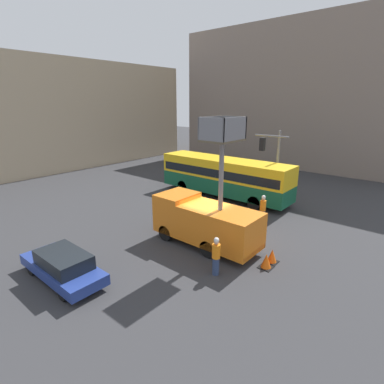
{
  "coord_description": "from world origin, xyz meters",
  "views": [
    {
      "loc": [
        -12.57,
        -9.54,
        7.69
      ],
      "look_at": [
        -0.48,
        0.63,
        2.9
      ],
      "focal_mm": 28.0,
      "sensor_mm": 36.0,
      "label": 1
    }
  ],
  "objects_px": {
    "utility_truck": "(205,219)",
    "parked_car_curbside": "(63,266)",
    "road_worker_near_truck": "(216,256)",
    "traffic_light_pole": "(272,157)",
    "traffic_cone_near_truck": "(266,261)",
    "traffic_cone_mid_road": "(272,256)",
    "city_bus": "(224,175)",
    "road_worker_directing": "(263,209)"
  },
  "relations": [
    {
      "from": "parked_car_curbside",
      "to": "utility_truck",
      "type": "bearing_deg",
      "value": -22.03
    },
    {
      "from": "city_bus",
      "to": "road_worker_directing",
      "type": "bearing_deg",
      "value": 157.86
    },
    {
      "from": "city_bus",
      "to": "road_worker_directing",
      "type": "distance_m",
      "value": 6.1
    },
    {
      "from": "traffic_light_pole",
      "to": "road_worker_directing",
      "type": "relative_size",
      "value": 2.93
    },
    {
      "from": "parked_car_curbside",
      "to": "traffic_cone_near_truck",
      "type": "bearing_deg",
      "value": -43.83
    },
    {
      "from": "parked_car_curbside",
      "to": "traffic_cone_mid_road",
      "type": "bearing_deg",
      "value": -41.08
    },
    {
      "from": "utility_truck",
      "to": "city_bus",
      "type": "bearing_deg",
      "value": 27.81
    },
    {
      "from": "traffic_cone_near_truck",
      "to": "parked_car_curbside",
      "type": "height_order",
      "value": "parked_car_curbside"
    },
    {
      "from": "road_worker_directing",
      "to": "road_worker_near_truck",
      "type": "bearing_deg",
      "value": -73.93
    },
    {
      "from": "utility_truck",
      "to": "parked_car_curbside",
      "type": "height_order",
      "value": "utility_truck"
    },
    {
      "from": "road_worker_near_truck",
      "to": "traffic_cone_mid_road",
      "type": "relative_size",
      "value": 2.67
    },
    {
      "from": "traffic_light_pole",
      "to": "parked_car_curbside",
      "type": "xyz_separation_m",
      "value": [
        -15.23,
        2.44,
        -3.08
      ]
    },
    {
      "from": "city_bus",
      "to": "utility_truck",
      "type": "bearing_deg",
      "value": 126.45
    },
    {
      "from": "city_bus",
      "to": "traffic_cone_mid_road",
      "type": "relative_size",
      "value": 16.37
    },
    {
      "from": "traffic_cone_near_truck",
      "to": "city_bus",
      "type": "bearing_deg",
      "value": 44.81
    },
    {
      "from": "traffic_cone_mid_road",
      "to": "traffic_light_pole",
      "type": "bearing_deg",
      "value": 27.32
    },
    {
      "from": "road_worker_near_truck",
      "to": "road_worker_directing",
      "type": "bearing_deg",
      "value": 30.07
    },
    {
      "from": "road_worker_near_truck",
      "to": "parked_car_curbside",
      "type": "relative_size",
      "value": 0.4
    },
    {
      "from": "city_bus",
      "to": "road_worker_directing",
      "type": "relative_size",
      "value": 5.93
    },
    {
      "from": "utility_truck",
      "to": "road_worker_near_truck",
      "type": "bearing_deg",
      "value": -132.68
    },
    {
      "from": "city_bus",
      "to": "road_worker_near_truck",
      "type": "distance_m",
      "value": 11.96
    },
    {
      "from": "utility_truck",
      "to": "traffic_cone_mid_road",
      "type": "relative_size",
      "value": 10.07
    },
    {
      "from": "traffic_cone_mid_road",
      "to": "city_bus",
      "type": "bearing_deg",
      "value": 47.21
    },
    {
      "from": "traffic_light_pole",
      "to": "traffic_cone_near_truck",
      "type": "height_order",
      "value": "traffic_light_pole"
    },
    {
      "from": "traffic_cone_near_truck",
      "to": "traffic_cone_mid_road",
      "type": "distance_m",
      "value": 0.66
    },
    {
      "from": "traffic_light_pole",
      "to": "traffic_cone_mid_road",
      "type": "bearing_deg",
      "value": -152.68
    },
    {
      "from": "city_bus",
      "to": "traffic_cone_near_truck",
      "type": "distance_m",
      "value": 11.4
    },
    {
      "from": "city_bus",
      "to": "road_worker_directing",
      "type": "height_order",
      "value": "city_bus"
    },
    {
      "from": "city_bus",
      "to": "traffic_cone_near_truck",
      "type": "height_order",
      "value": "city_bus"
    },
    {
      "from": "utility_truck",
      "to": "parked_car_curbside",
      "type": "bearing_deg",
      "value": 157.97
    },
    {
      "from": "city_bus",
      "to": "traffic_light_pole",
      "type": "xyz_separation_m",
      "value": [
        0.46,
        -3.91,
        1.89
      ]
    },
    {
      "from": "traffic_light_pole",
      "to": "road_worker_near_truck",
      "type": "height_order",
      "value": "traffic_light_pole"
    },
    {
      "from": "parked_car_curbside",
      "to": "traffic_light_pole",
      "type": "bearing_deg",
      "value": -9.1
    },
    {
      "from": "road_worker_near_truck",
      "to": "road_worker_directing",
      "type": "distance_m",
      "value": 7.06
    },
    {
      "from": "road_worker_near_truck",
      "to": "parked_car_curbside",
      "type": "height_order",
      "value": "road_worker_near_truck"
    },
    {
      "from": "traffic_cone_mid_road",
      "to": "parked_car_curbside",
      "type": "height_order",
      "value": "parked_car_curbside"
    },
    {
      "from": "city_bus",
      "to": "traffic_cone_mid_road",
      "type": "bearing_deg",
      "value": 145.86
    },
    {
      "from": "traffic_light_pole",
      "to": "parked_car_curbside",
      "type": "bearing_deg",
      "value": 170.9
    },
    {
      "from": "city_bus",
      "to": "road_worker_near_truck",
      "type": "bearing_deg",
      "value": 131.3
    },
    {
      "from": "road_worker_directing",
      "to": "traffic_cone_near_truck",
      "type": "relative_size",
      "value": 2.64
    },
    {
      "from": "traffic_cone_near_truck",
      "to": "traffic_light_pole",
      "type": "bearing_deg",
      "value": 25.56
    },
    {
      "from": "road_worker_directing",
      "to": "parked_car_curbside",
      "type": "relative_size",
      "value": 0.41
    }
  ]
}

